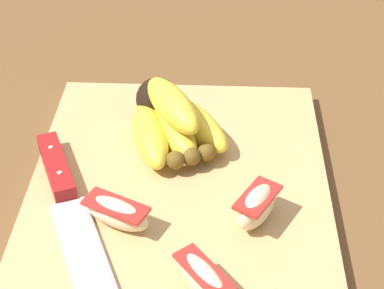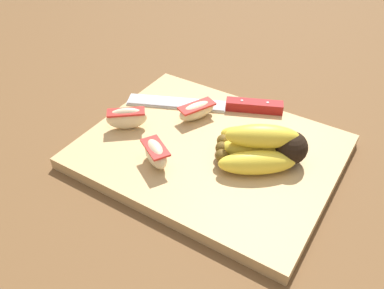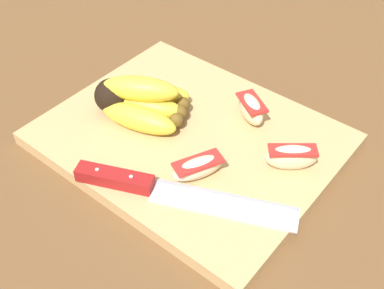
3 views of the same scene
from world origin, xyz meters
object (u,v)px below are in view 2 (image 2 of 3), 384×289
banana_bunch (263,147)px  apple_wedge_far (156,154)px  chefs_knife (227,105)px  apple_wedge_near (197,110)px  apple_wedge_middle (127,118)px

banana_bunch → apple_wedge_far: size_ratio=2.27×
chefs_knife → apple_wedge_near: 0.06m
apple_wedge_near → apple_wedge_far: bearing=-85.5°
banana_bunch → apple_wedge_far: (-0.13, -0.09, -0.00)m
chefs_knife → apple_wedge_far: apple_wedge_far is taller
apple_wedge_middle → apple_wedge_far: size_ratio=1.05×
apple_wedge_middle → chefs_knife: bearing=51.3°
apple_wedge_near → apple_wedge_middle: bearing=-134.1°
apple_wedge_middle → apple_wedge_far: same height
chefs_knife → banana_bunch: bearing=-41.0°
apple_wedge_middle → apple_wedge_far: (0.09, -0.05, -0.00)m
chefs_knife → apple_wedge_far: bearing=-95.8°
banana_bunch → apple_wedge_near: size_ratio=1.94×
banana_bunch → apple_wedge_far: banana_bunch is taller
apple_wedge_near → banana_bunch: bearing=-16.5°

